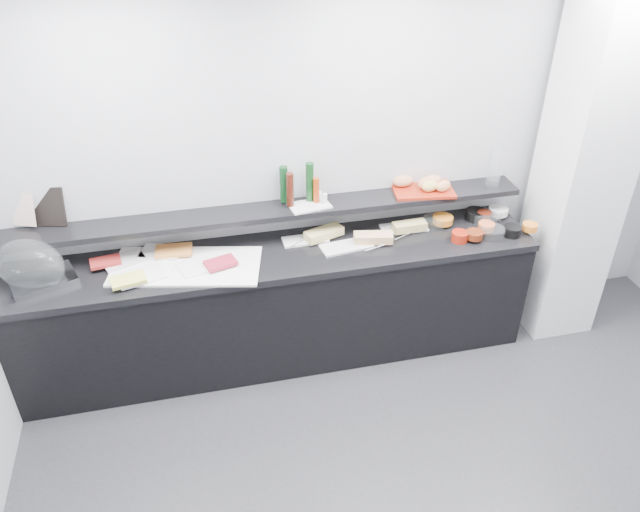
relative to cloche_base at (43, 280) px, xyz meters
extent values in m
cube|color=#A6A8AD|center=(2.20, 0.31, 0.43)|extent=(5.00, 0.02, 2.70)
plane|color=white|center=(2.20, -1.69, 1.78)|extent=(5.00, 5.00, 0.00)
cube|color=white|center=(3.70, -0.04, 0.43)|extent=(0.50, 0.50, 2.70)
cube|color=black|center=(1.50, 0.01, -0.50)|extent=(3.60, 0.60, 0.85)
cube|color=black|center=(1.50, 0.01, -0.05)|extent=(3.62, 0.62, 0.05)
cube|color=black|center=(1.50, 0.19, 0.21)|extent=(3.60, 0.25, 0.04)
cube|color=#B0B1B7|center=(0.00, 0.00, 0.00)|extent=(0.45, 0.37, 0.04)
ellipsoid|color=white|center=(-0.06, 0.03, 0.11)|extent=(0.53, 0.45, 0.34)
cube|color=white|center=(0.89, -0.02, -0.01)|extent=(1.04, 0.65, 0.01)
cube|color=silver|center=(0.49, 0.12, 0.00)|extent=(0.31, 0.26, 0.01)
cube|color=maroon|center=(0.38, 0.10, 0.02)|extent=(0.21, 0.15, 0.02)
cube|color=silver|center=(0.74, 0.17, 0.00)|extent=(0.32, 0.26, 0.01)
cube|color=orange|center=(0.82, 0.14, 0.02)|extent=(0.25, 0.17, 0.02)
cube|color=white|center=(0.61, -0.09, 0.00)|extent=(0.33, 0.26, 0.01)
cube|color=#DFDF56|center=(0.53, -0.15, 0.02)|extent=(0.24, 0.18, 0.02)
cube|color=white|center=(0.99, -0.05, 0.00)|extent=(0.35, 0.29, 0.01)
cube|color=maroon|center=(1.11, -0.08, 0.02)|extent=(0.23, 0.18, 0.02)
cube|color=white|center=(1.72, 0.13, -0.01)|extent=(0.32, 0.15, 0.01)
cube|color=#D1BC6D|center=(1.86, 0.12, 0.02)|extent=(0.30, 0.19, 0.06)
cylinder|color=silver|center=(1.68, 0.09, 0.00)|extent=(0.14, 0.10, 0.01)
cube|color=silver|center=(1.98, -0.02, -0.01)|extent=(0.38, 0.20, 0.01)
cube|color=tan|center=(2.18, -0.01, 0.02)|extent=(0.28, 0.15, 0.06)
cylinder|color=#B6B8BD|center=(2.16, -0.10, 0.00)|extent=(0.16, 0.06, 0.01)
cube|color=white|center=(2.46, 0.13, -0.01)|extent=(0.34, 0.16, 0.01)
cube|color=tan|center=(2.48, 0.08, 0.02)|extent=(0.25, 0.10, 0.06)
cylinder|color=silver|center=(2.40, 0.00, 0.00)|extent=(0.15, 0.07, 0.01)
cylinder|color=white|center=(2.68, 0.11, 0.02)|extent=(0.17, 0.17, 0.07)
cylinder|color=orange|center=(2.75, 0.11, 0.03)|extent=(0.19, 0.19, 0.05)
cylinder|color=black|center=(3.02, 0.14, 0.02)|extent=(0.19, 0.19, 0.07)
cylinder|color=#52170B|center=(3.07, 0.11, 0.03)|extent=(0.11, 0.11, 0.05)
cylinder|color=white|center=(3.08, 0.08, 0.02)|extent=(0.24, 0.24, 0.07)
cylinder|color=white|center=(3.20, 0.14, 0.03)|extent=(0.19, 0.19, 0.05)
cylinder|color=#9A1D0E|center=(2.78, -0.12, 0.02)|extent=(0.13, 0.13, 0.07)
cylinder|color=#5F210D|center=(2.88, -0.13, 0.03)|extent=(0.16, 0.16, 0.05)
cylinder|color=white|center=(3.03, -0.12, 0.02)|extent=(0.21, 0.21, 0.07)
cylinder|color=#DB6135|center=(3.01, -0.05, 0.03)|extent=(0.13, 0.13, 0.05)
cylinder|color=black|center=(3.18, -0.13, 0.02)|extent=(0.15, 0.15, 0.07)
cylinder|color=orange|center=(3.32, -0.12, 0.03)|extent=(0.14, 0.14, 0.05)
cube|color=black|center=(0.06, 0.31, 0.36)|extent=(0.24, 0.13, 0.26)
cube|color=#DCA99E|center=(-0.08, 0.30, 0.36)|extent=(0.16, 0.10, 0.22)
cube|color=silver|center=(1.77, 0.16, 0.24)|extent=(0.30, 0.21, 0.01)
cylinder|color=#0D3216|center=(1.61, 0.25, 0.37)|extent=(0.07, 0.07, 0.26)
cylinder|color=#3C140A|center=(1.64, 0.18, 0.36)|extent=(0.05, 0.05, 0.24)
cylinder|color=#0F3815|center=(1.78, 0.23, 0.38)|extent=(0.07, 0.07, 0.28)
cylinder|color=#A3340B|center=(1.82, 0.19, 0.33)|extent=(0.06, 0.06, 0.18)
cylinder|color=white|center=(1.85, 0.20, 0.28)|extent=(0.03, 0.03, 0.07)
cylinder|color=silver|center=(1.87, 0.17, 0.28)|extent=(0.04, 0.04, 0.07)
cube|color=maroon|center=(2.61, 0.21, 0.24)|extent=(0.46, 0.35, 0.02)
ellipsoid|color=#B97446|center=(2.48, 0.27, 0.29)|extent=(0.15, 0.10, 0.08)
ellipsoid|color=#D78952|center=(2.68, 0.23, 0.29)|extent=(0.15, 0.11, 0.08)
ellipsoid|color=gold|center=(2.64, 0.16, 0.29)|extent=(0.14, 0.11, 0.08)
ellipsoid|color=#D68451|center=(2.73, 0.14, 0.29)|extent=(0.14, 0.12, 0.08)
ellipsoid|color=#C17F49|center=(2.64, 0.22, 0.29)|extent=(0.13, 0.10, 0.08)
ellipsoid|color=#BB7747|center=(2.63, 0.19, 0.29)|extent=(0.15, 0.10, 0.08)
cylinder|color=white|center=(3.11, 0.15, 0.38)|extent=(0.10, 0.10, 0.30)
camera|label=1|loc=(0.99, -3.53, 2.29)|focal=35.00mm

